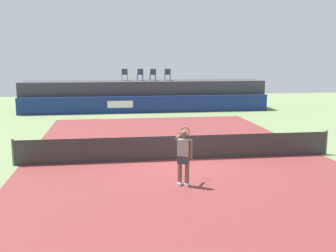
# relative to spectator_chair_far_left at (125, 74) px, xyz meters

# --- Properties ---
(ground_plane) EXTENTS (48.00, 48.00, 0.00)m
(ground_plane) POSITION_rel_spectator_chair_far_left_xyz_m (1.46, -12.50, -2.69)
(ground_plane) COLOR #6B7F51
(court_inner) EXTENTS (12.00, 22.00, 0.00)m
(court_inner) POSITION_rel_spectator_chair_far_left_xyz_m (1.46, -15.50, -2.69)
(court_inner) COLOR maroon
(court_inner) RESTS_ON ground
(sponsor_wall) EXTENTS (18.00, 0.22, 1.20)m
(sponsor_wall) POSITION_rel_spectator_chair_far_left_xyz_m (1.45, -2.00, -2.09)
(sponsor_wall) COLOR navy
(sponsor_wall) RESTS_ON ground
(spectator_platform) EXTENTS (18.00, 2.80, 2.20)m
(spectator_platform) POSITION_rel_spectator_chair_far_left_xyz_m (1.46, -0.20, -1.59)
(spectator_platform) COLOR #38383D
(spectator_platform) RESTS_ON ground
(spectator_chair_far_left) EXTENTS (0.45, 0.45, 0.89)m
(spectator_chair_far_left) POSITION_rel_spectator_chair_far_left_xyz_m (0.00, 0.00, 0.00)
(spectator_chair_far_left) COLOR #2D3D56
(spectator_chair_far_left) RESTS_ON spectator_platform
(spectator_chair_left) EXTENTS (0.47, 0.47, 0.89)m
(spectator_chair_left) POSITION_rel_spectator_chair_far_left_xyz_m (1.17, -0.03, 0.00)
(spectator_chair_left) COLOR #2D3D56
(spectator_chair_left) RESTS_ON spectator_platform
(spectator_chair_center) EXTENTS (0.45, 0.45, 0.89)m
(spectator_chair_center) POSITION_rel_spectator_chair_far_left_xyz_m (2.11, -0.27, 0.00)
(spectator_chair_center) COLOR #2D3D56
(spectator_chair_center) RESTS_ON spectator_platform
(spectator_chair_right) EXTENTS (0.48, 0.48, 0.89)m
(spectator_chair_right) POSITION_rel_spectator_chair_far_left_xyz_m (3.21, -0.36, 0.00)
(spectator_chair_right) COLOR #2D3D56
(spectator_chair_right) RESTS_ON spectator_platform
(tennis_net) EXTENTS (12.40, 0.02, 0.95)m
(tennis_net) POSITION_rel_spectator_chair_far_left_xyz_m (1.46, -15.50, -2.22)
(tennis_net) COLOR #2D2D2D
(tennis_net) RESTS_ON ground
(net_post_near) EXTENTS (0.10, 0.10, 1.00)m
(net_post_near) POSITION_rel_spectator_chair_far_left_xyz_m (-4.74, -15.50, -2.19)
(net_post_near) COLOR #4C4C51
(net_post_near) RESTS_ON ground
(net_post_far) EXTENTS (0.10, 0.10, 1.00)m
(net_post_far) POSITION_rel_spectator_chair_far_left_xyz_m (7.66, -15.50, -2.19)
(net_post_far) COLOR #4C4C51
(net_post_far) RESTS_ON ground
(tennis_player) EXTENTS (0.65, 1.26, 1.77)m
(tennis_player) POSITION_rel_spectator_chair_far_left_xyz_m (1.08, -18.70, -1.73)
(tennis_player) COLOR white
(tennis_player) RESTS_ON court_inner
(tennis_ball) EXTENTS (0.07, 0.07, 0.07)m
(tennis_ball) POSITION_rel_spectator_chair_far_left_xyz_m (-1.47, -5.19, -2.66)
(tennis_ball) COLOR #D8EA33
(tennis_ball) RESTS_ON court_inner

